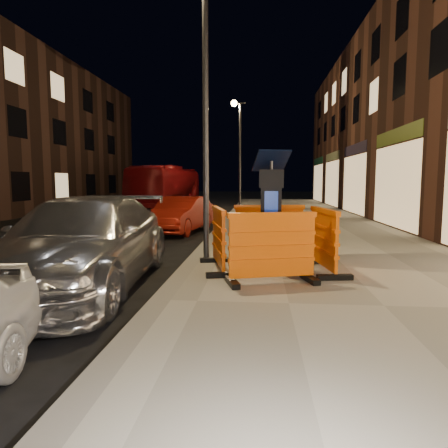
# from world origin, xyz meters

# --- Properties ---
(ground_plane) EXTENTS (120.00, 120.00, 0.00)m
(ground_plane) POSITION_xyz_m (0.00, 0.00, 0.00)
(ground_plane) COLOR black
(ground_plane) RESTS_ON ground
(sidewalk) EXTENTS (6.00, 60.00, 0.15)m
(sidewalk) POSITION_xyz_m (3.00, 0.00, 0.07)
(sidewalk) COLOR gray
(sidewalk) RESTS_ON ground
(kerb) EXTENTS (0.30, 60.00, 0.15)m
(kerb) POSITION_xyz_m (0.00, 0.00, 0.07)
(kerb) COLOR slate
(kerb) RESTS_ON ground
(parking_kiosk) EXTENTS (0.75, 0.75, 2.04)m
(parking_kiosk) POSITION_xyz_m (1.56, 1.98, 1.17)
(parking_kiosk) COLOR black
(parking_kiosk) RESTS_ON sidewalk
(barrier_front) EXTENTS (1.57, 0.98, 1.14)m
(barrier_front) POSITION_xyz_m (1.56, 1.03, 0.72)
(barrier_front) COLOR #FF6407
(barrier_front) RESTS_ON sidewalk
(barrier_back) EXTENTS (1.53, 0.79, 1.14)m
(barrier_back) POSITION_xyz_m (1.56, 2.93, 0.72)
(barrier_back) COLOR #FF6407
(barrier_back) RESTS_ON sidewalk
(barrier_kerbside) EXTENTS (0.91, 1.56, 1.14)m
(barrier_kerbside) POSITION_xyz_m (0.61, 1.98, 0.72)
(barrier_kerbside) COLOR #FF6407
(barrier_kerbside) RESTS_ON sidewalk
(barrier_bldgside) EXTENTS (0.82, 1.54, 1.14)m
(barrier_bldgside) POSITION_xyz_m (2.51, 1.98, 0.72)
(barrier_bldgside) COLOR #FF6407
(barrier_bldgside) RESTS_ON sidewalk
(car_silver) EXTENTS (2.42, 5.30, 1.50)m
(car_silver) POSITION_xyz_m (-1.57, 1.12, 0.00)
(car_silver) COLOR silver
(car_silver) RESTS_ON ground
(car_red) EXTENTS (1.90, 3.92, 1.24)m
(car_red) POSITION_xyz_m (-1.32, 8.24, 0.00)
(car_red) COLOR maroon
(car_red) RESTS_ON ground
(bus_doubledecker) EXTENTS (2.85, 9.84, 2.71)m
(bus_doubledecker) POSITION_xyz_m (-4.71, 20.82, 0.00)
(bus_doubledecker) COLOR maroon
(bus_doubledecker) RESTS_ON ground
(street_lamp_mid) EXTENTS (0.12, 0.12, 6.00)m
(street_lamp_mid) POSITION_xyz_m (0.25, 3.00, 3.15)
(street_lamp_mid) COLOR #3F3F44
(street_lamp_mid) RESTS_ON sidewalk
(street_lamp_far) EXTENTS (0.12, 0.12, 6.00)m
(street_lamp_far) POSITION_xyz_m (0.25, 18.00, 3.15)
(street_lamp_far) COLOR #3F3F44
(street_lamp_far) RESTS_ON sidewalk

